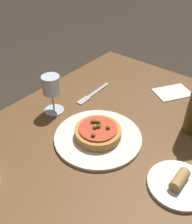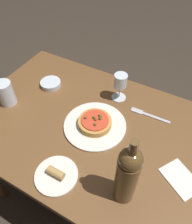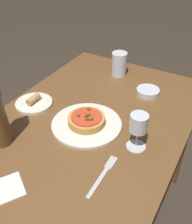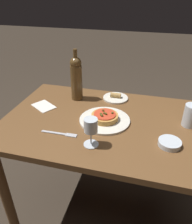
{
  "view_description": "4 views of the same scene",
  "coord_description": "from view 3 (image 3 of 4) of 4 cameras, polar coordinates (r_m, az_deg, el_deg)",
  "views": [
    {
      "loc": [
        -0.49,
        -0.4,
        1.36
      ],
      "look_at": [
        0.03,
        0.03,
        0.86
      ],
      "focal_mm": 42.0,
      "sensor_mm": 36.0,
      "label": 1
    },
    {
      "loc": [
        0.33,
        -0.55,
        1.57
      ],
      "look_at": [
        0.01,
        0.02,
        0.84
      ],
      "focal_mm": 35.0,
      "sensor_mm": 36.0,
      "label": 2
    },
    {
      "loc": [
        0.73,
        0.46,
        1.46
      ],
      "look_at": [
        -0.02,
        0.03,
        0.82
      ],
      "focal_mm": 42.0,
      "sensor_mm": 36.0,
      "label": 3
    },
    {
      "loc": [
        -0.21,
        1.05,
        1.45
      ],
      "look_at": [
        0.06,
        0.02,
        0.82
      ],
      "focal_mm": 35.0,
      "sensor_mm": 36.0,
      "label": 4
    }
  ],
  "objects": [
    {
      "name": "dinner_plate",
      "position": [
        1.09,
        -2.06,
        -2.66
      ],
      "size": [
        0.29,
        0.29,
        0.01
      ],
      "color": "silver",
      "rests_on": "dining_table"
    },
    {
      "name": "side_plate",
      "position": [
        1.25,
        -13.36,
        2.02
      ],
      "size": [
        0.17,
        0.17,
        0.04
      ],
      "color": "silver",
      "rests_on": "dining_table"
    },
    {
      "name": "side_bowl",
      "position": [
        1.31,
        11.22,
        4.38
      ],
      "size": [
        0.11,
        0.11,
        0.03
      ],
      "color": "silver",
      "rests_on": "dining_table"
    },
    {
      "name": "ground_plane",
      "position": [
        1.7,
        -1.33,
        -22.77
      ],
      "size": [
        14.0,
        14.0,
        0.0
      ],
      "primitive_type": "plane",
      "color": "#382D23"
    },
    {
      "name": "water_cup",
      "position": [
        1.44,
        5.05,
        10.38
      ],
      "size": [
        0.08,
        0.08,
        0.13
      ],
      "color": "silver",
      "rests_on": "dining_table"
    },
    {
      "name": "pizza",
      "position": [
        1.08,
        -2.08,
        -1.69
      ],
      "size": [
        0.15,
        0.15,
        0.05
      ],
      "color": "#BC843D",
      "rests_on": "dinner_plate"
    },
    {
      "name": "wine_glass",
      "position": [
        0.94,
        9.23,
        -2.87
      ],
      "size": [
        0.07,
        0.07,
        0.15
      ],
      "color": "silver",
      "rests_on": "dining_table"
    },
    {
      "name": "dining_table",
      "position": [
        1.18,
        -1.78,
        -6.4
      ],
      "size": [
        1.22,
        0.79,
        0.76
      ],
      "color": "brown",
      "rests_on": "ground_plane"
    },
    {
      "name": "fork",
      "position": [
        0.91,
        1.76,
        -13.19
      ],
      "size": [
        0.2,
        0.03,
        0.0
      ],
      "rotation": [
        0.0,
        0.0,
        -3.12
      ],
      "color": "#B7B7BC",
      "rests_on": "dining_table"
    }
  ]
}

